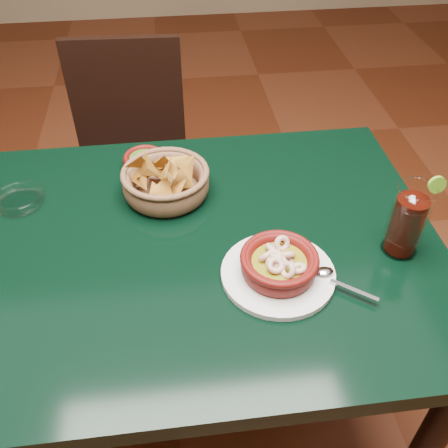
{
  "coord_description": "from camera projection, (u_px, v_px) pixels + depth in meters",
  "views": [
    {
      "loc": [
        0.05,
        -0.76,
        1.48
      ],
      "look_at": [
        0.14,
        -0.02,
        0.81
      ],
      "focal_mm": 40.0,
      "sensor_mm": 36.0,
      "label": 1
    }
  ],
  "objects": [
    {
      "name": "shrimp_plate",
      "position": [
        279.0,
        266.0,
        0.96
      ],
      "size": [
        0.28,
        0.22,
        0.07
      ],
      "color": "silver",
      "rests_on": "dining_table"
    },
    {
      "name": "chip_basket",
      "position": [
        166.0,
        182.0,
        1.15
      ],
      "size": [
        0.23,
        0.23,
        0.14
      ],
      "color": "brown",
      "rests_on": "dining_table"
    },
    {
      "name": "glass_ashtray",
      "position": [
        19.0,
        199.0,
        1.13
      ],
      "size": [
        0.13,
        0.13,
        0.03
      ],
      "color": "white",
      "rests_on": "dining_table"
    },
    {
      "name": "ground",
      "position": [
        178.0,
        418.0,
        1.55
      ],
      "size": [
        7.0,
        7.0,
        0.0
      ],
      "primitive_type": "plane",
      "color": "#471C0C",
      "rests_on": "ground"
    },
    {
      "name": "guacamole_ramekin",
      "position": [
        144.0,
        161.0,
        1.24
      ],
      "size": [
        0.12,
        0.12,
        0.04
      ],
      "color": "#4E0B09",
      "rests_on": "dining_table"
    },
    {
      "name": "dining_table",
      "position": [
        161.0,
        276.0,
        1.11
      ],
      "size": [
        1.2,
        0.8,
        0.75
      ],
      "color": "black",
      "rests_on": "ground"
    },
    {
      "name": "dining_chair",
      "position": [
        131.0,
        162.0,
        1.74
      ],
      "size": [
        0.42,
        0.42,
        0.87
      ],
      "color": "black",
      "rests_on": "ground"
    },
    {
      "name": "cola_drink",
      "position": [
        407.0,
        221.0,
        0.98
      ],
      "size": [
        0.16,
        0.16,
        0.18
      ],
      "color": "white",
      "rests_on": "dining_table"
    }
  ]
}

